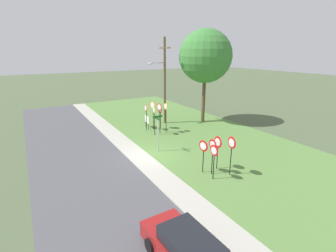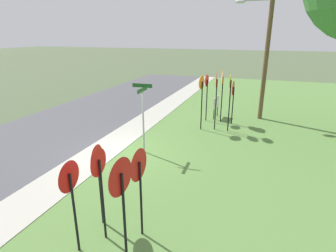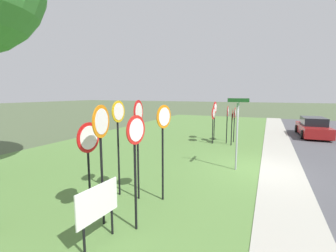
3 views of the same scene
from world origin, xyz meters
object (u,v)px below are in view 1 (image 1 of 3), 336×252
object	(u,v)px
stop_sign_far_left	(154,114)
yield_sign_far_left	(203,149)
notice_board	(147,120)
stop_sign_near_left	(153,109)
yield_sign_far_right	(214,154)
yield_sign_center	(212,149)
stop_sign_near_right	(160,112)
street_name_post	(158,130)
stop_sign_far_center	(166,112)
yield_sign_near_left	(231,147)
stop_sign_far_right	(146,112)
stop_sign_center_tall	(160,112)
utility_pole	(164,79)
yield_sign_near_right	(218,145)
oak_tree_left	(205,56)

from	to	relation	value
stop_sign_far_left	yield_sign_far_left	world-z (taller)	stop_sign_far_left
stop_sign_far_left	notice_board	size ratio (longest dim) A/B	2.19
stop_sign_near_left	yield_sign_far_right	size ratio (longest dim) A/B	1.26
yield_sign_center	stop_sign_far_left	bearing A→B (deg)	175.21
stop_sign_far_left	yield_sign_far_left	distance (m)	8.16
stop_sign_near_right	street_name_post	world-z (taller)	street_name_post
stop_sign_far_center	yield_sign_near_left	distance (m)	9.49
yield_sign_near_left	street_name_post	bearing A→B (deg)	-153.96
stop_sign_near_left	stop_sign_far_right	size ratio (longest dim) A/B	1.08
stop_sign_far_right	yield_sign_far_right	size ratio (longest dim) A/B	1.17
stop_sign_center_tall	utility_pole	xyz separation A→B (m)	(-2.82, 2.04, 2.70)
stop_sign_near_left	notice_board	world-z (taller)	stop_sign_near_left
stop_sign_near_right	yield_sign_near_right	distance (m)	9.65
stop_sign_center_tall	yield_sign_far_left	xyz separation A→B (m)	(8.35, -1.41, -0.45)
stop_sign_far_right	yield_sign_near_right	world-z (taller)	stop_sign_far_right
yield_sign_center	oak_tree_left	world-z (taller)	oak_tree_left
stop_sign_near_left	yield_sign_far_left	world-z (taller)	stop_sign_near_left
utility_pole	stop_sign_near_right	bearing A→B (deg)	-39.66
stop_sign_far_left	yield_sign_near_left	bearing A→B (deg)	14.15
street_name_post	utility_pole	distance (m)	8.47
stop_sign_far_right	stop_sign_far_center	bearing A→B (deg)	51.34
stop_sign_near_left	stop_sign_near_right	bearing A→B (deg)	55.00
stop_sign_center_tall	yield_sign_near_right	distance (m)	8.40
stop_sign_center_tall	yield_sign_near_right	bearing A→B (deg)	-11.89
yield_sign_near_left	utility_pole	bearing A→B (deg)	175.60
stop_sign_far_left	stop_sign_center_tall	size ratio (longest dim) A/B	0.95
yield_sign_far_left	oak_tree_left	xyz separation A→B (m)	(-9.43, 7.39, 5.35)
yield_sign_near_left	notice_board	xyz separation A→B (m)	(-11.58, -0.17, -1.07)
yield_sign_near_left	yield_sign_near_right	world-z (taller)	yield_sign_near_left
yield_sign_far_left	street_name_post	bearing A→B (deg)	180.00
yield_sign_far_left	yield_sign_center	distance (m)	0.59
stop_sign_center_tall	yield_sign_near_right	size ratio (longest dim) A/B	1.27
stop_sign_far_left	stop_sign_center_tall	bearing A→B (deg)	119.10
stop_sign_far_right	stop_sign_center_tall	size ratio (longest dim) A/B	0.90
yield_sign_near_left	yield_sign_near_right	bearing A→B (deg)	-166.77
stop_sign_near_left	yield_sign_center	size ratio (longest dim) A/B	1.21
stop_sign_far_center	yield_sign_center	distance (m)	8.97
yield_sign_near_left	oak_tree_left	world-z (taller)	oak_tree_left
yield_sign_center	oak_tree_left	bearing A→B (deg)	142.30
stop_sign_near_right	stop_sign_center_tall	world-z (taller)	stop_sign_center_tall
street_name_post	utility_pole	bearing A→B (deg)	145.27
yield_sign_far_left	street_name_post	distance (m)	4.58
yield_sign_near_right	yield_sign_center	size ratio (longest dim) A/B	0.97
stop_sign_far_center	notice_board	distance (m)	2.63
stop_sign_far_left	stop_sign_far_right	world-z (taller)	stop_sign_far_left
stop_sign_far_center	oak_tree_left	world-z (taller)	oak_tree_left
yield_sign_far_left	oak_tree_left	distance (m)	13.12
yield_sign_near_left	street_name_post	size ratio (longest dim) A/B	0.89
yield_sign_near_right	oak_tree_left	bearing A→B (deg)	149.64
stop_sign_far_right	yield_sign_center	distance (m)	10.17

